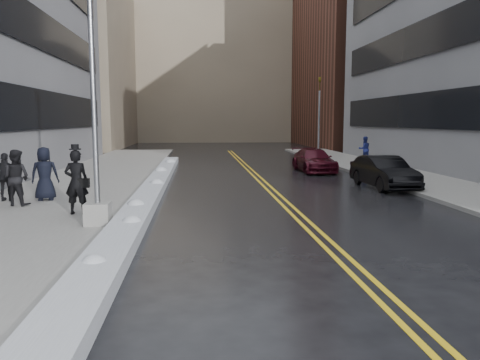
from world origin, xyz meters
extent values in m
plane|color=black|center=(0.00, 0.00, 0.00)|extent=(160.00, 160.00, 0.00)
cube|color=gray|center=(-5.75, 10.00, 0.07)|extent=(5.50, 50.00, 0.15)
cube|color=gray|center=(10.00, 10.00, 0.07)|extent=(4.00, 50.00, 0.15)
cube|color=gold|center=(2.35, 10.00, 0.00)|extent=(0.12, 50.00, 0.01)
cube|color=gold|center=(2.65, 10.00, 0.00)|extent=(0.12, 50.00, 0.01)
cube|color=silver|center=(-2.45, 8.00, 0.17)|extent=(0.90, 30.00, 0.34)
cube|color=gray|center=(-15.50, 44.00, 9.00)|extent=(14.00, 22.00, 18.00)
cube|color=#562D21|center=(19.00, 42.00, 14.00)|extent=(14.00, 20.00, 28.00)
cube|color=gray|center=(2.00, 60.00, 11.00)|extent=(36.00, 16.00, 22.00)
cube|color=gray|center=(-3.30, 2.00, 0.45)|extent=(0.65, 0.65, 0.60)
cylinder|color=gray|center=(-3.30, 2.00, 4.25)|extent=(0.14, 0.14, 7.00)
cylinder|color=maroon|center=(9.00, 10.00, 0.45)|extent=(0.24, 0.24, 0.60)
sphere|color=maroon|center=(9.00, 10.00, 0.75)|extent=(0.26, 0.26, 0.26)
cylinder|color=maroon|center=(9.00, 10.00, 0.50)|extent=(0.25, 0.10, 0.10)
cylinder|color=gray|center=(8.50, 24.00, 2.65)|extent=(0.14, 0.14, 5.00)
imported|color=#594C0C|center=(8.50, 24.00, 5.65)|extent=(0.16, 0.20, 1.00)
imported|color=black|center=(-4.21, 3.51, 1.12)|extent=(0.74, 0.51, 1.94)
imported|color=black|center=(-6.57, 5.18, 1.08)|extent=(1.06, 0.93, 1.86)
imported|color=black|center=(-5.96, 6.14, 1.09)|extent=(1.01, 0.75, 1.89)
imported|color=black|center=(-7.27, 6.12, 0.99)|extent=(1.00, 0.45, 1.69)
imported|color=navy|center=(10.75, 20.30, 1.01)|extent=(0.88, 0.71, 1.71)
imported|color=black|center=(7.50, 8.92, 0.71)|extent=(1.72, 4.36, 1.41)
imported|color=#3E0915|center=(6.11, 15.79, 0.66)|extent=(1.97, 4.58, 1.31)
camera|label=1|loc=(-0.58, -10.72, 2.95)|focal=35.00mm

